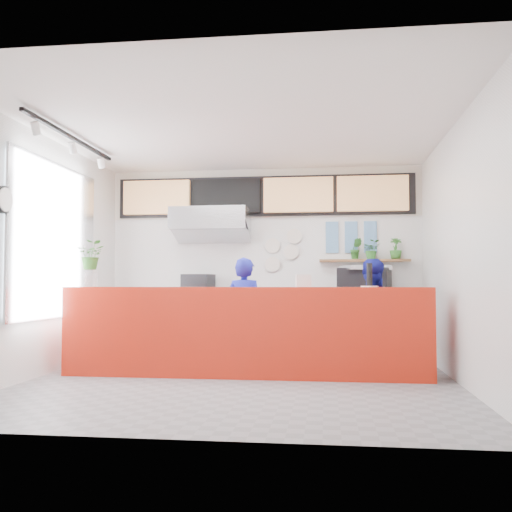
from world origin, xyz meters
The scene contains 45 objects.
floor centered at (0.00, 0.00, 0.00)m, with size 5.00×5.00×0.00m, color slate.
ceiling centered at (0.00, 0.00, 3.00)m, with size 5.00×5.00×0.00m, color silver.
wall_back centered at (0.00, 2.50, 1.50)m, with size 5.00×5.00×0.00m, color white.
wall_left centered at (-2.50, 0.00, 1.50)m, with size 5.00×5.00×0.00m, color white.
wall_right centered at (2.50, 0.00, 1.50)m, with size 5.00×5.00×0.00m, color white.
service_counter centered at (0.00, 0.40, 0.55)m, with size 4.50×0.60×1.10m, color #B21D0C.
cream_band centered at (0.00, 2.49, 2.60)m, with size 5.00×0.02×0.80m, color beige.
prep_bench centered at (-0.80, 2.20, 0.45)m, with size 1.80×0.60×0.90m, color #B2B5BA.
panini_oven centered at (-1.01, 2.20, 1.09)m, with size 0.43×0.43×0.39m, color black.
extraction_hood centered at (-0.80, 2.15, 2.15)m, with size 1.20×0.70×0.35m, color #B2B5BA.
hood_lip centered at (-0.80, 2.15, 1.95)m, with size 1.20×0.70×0.08m, color #B2B5BA.
right_bench centered at (1.50, 2.20, 0.45)m, with size 1.80×0.60×0.90m, color #B2B5BA.
espresso_machine centered at (1.59, 2.20, 1.14)m, with size 0.74×0.53×0.48m, color black.
espresso_tray centered at (1.59, 2.20, 1.38)m, with size 0.68×0.47×0.06m, color #B8BBC0.
herb_shelf centered at (1.60, 2.40, 1.50)m, with size 1.40×0.18×0.04m, color brown.
menu_board_far_left centered at (-1.75, 2.38, 2.55)m, with size 1.10×0.10×0.55m, color tan.
menu_board_mid_left centered at (-0.59, 2.38, 2.55)m, with size 1.10×0.10×0.55m, color black.
menu_board_mid_right centered at (0.57, 2.38, 2.55)m, with size 1.10×0.10×0.55m, color tan.
menu_board_far_right centered at (1.73, 2.38, 2.55)m, with size 1.10×0.10×0.55m, color tan.
soffit centered at (0.00, 2.46, 2.55)m, with size 4.80×0.04×0.65m, color black.
window_pane centered at (-2.47, 0.30, 1.70)m, with size 0.04×2.20×1.90m, color silver.
window_frame centered at (-2.45, 0.30, 1.70)m, with size 0.03×2.30×2.00m, color #B2B5BA.
wall_clock_rim centered at (-2.46, -0.90, 2.05)m, with size 0.30×0.30×0.05m, color black.
wall_clock_face centered at (-2.43, -0.90, 2.05)m, with size 0.26×0.26×0.02m, color white.
track_rail centered at (-2.10, 0.00, 2.94)m, with size 0.05×2.40×0.04m, color black.
dec_plate_a centered at (0.15, 2.47, 1.75)m, with size 0.24×0.24×0.03m, color silver.
dec_plate_b centered at (0.45, 2.47, 1.65)m, with size 0.24×0.24×0.03m, color silver.
dec_plate_c centered at (0.15, 2.47, 1.45)m, with size 0.24×0.24×0.03m, color silver.
dec_plate_d centered at (0.50, 2.47, 1.90)m, with size 0.24×0.24×0.03m, color silver.
photo_frame_a centered at (1.10, 2.48, 2.00)m, with size 0.20×0.02×0.25m, color #598CBF.
photo_frame_b centered at (1.40, 2.48, 2.00)m, with size 0.20×0.02×0.25m, color #598CBF.
photo_frame_c centered at (1.70, 2.48, 2.00)m, with size 0.20×0.02×0.25m, color #598CBF.
photo_frame_d centered at (1.10, 2.48, 1.75)m, with size 0.20×0.02×0.25m, color #598CBF.
photo_frame_e centered at (1.40, 2.48, 1.75)m, with size 0.20×0.02×0.25m, color #598CBF.
photo_frame_f centered at (1.70, 2.48, 1.75)m, with size 0.20×0.02×0.25m, color #598CBF.
staff_center centered at (-0.08, 0.87, 0.74)m, with size 0.54×0.36×1.49m, color #151A91.
staff_right centered at (1.59, 1.04, 0.73)m, with size 0.71×0.56×1.47m, color #151A91.
herb_b centered at (1.47, 2.40, 1.69)m, with size 0.19×0.15×0.34m, color #2C6924.
herb_c centered at (1.71, 2.40, 1.67)m, with size 0.27×0.23×0.30m, color #2C6924.
herb_d centered at (2.08, 2.40, 1.69)m, with size 0.19×0.17×0.33m, color #2C6924.
glass_vase centered at (-1.99, 0.37, 1.20)m, with size 0.16×0.16×0.19m, color white.
basil_vase centered at (-1.99, 0.37, 1.51)m, with size 0.34×0.29×0.38m, color #2C6924.
napkin_holder centered at (0.73, 0.32, 1.18)m, with size 0.18×0.11×0.15m, color white.
white_plate centered at (1.52, 0.32, 1.11)m, with size 0.21×0.21×0.02m, color white.
pepper_mill centered at (1.52, 0.32, 1.25)m, with size 0.07×0.07×0.27m, color black.
Camera 1 is at (1.01, -6.63, 1.15)m, focal length 40.00 mm.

